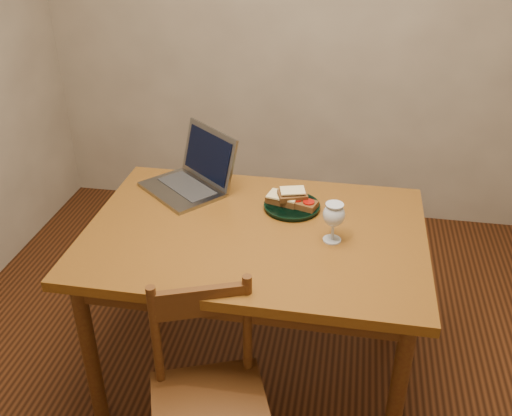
% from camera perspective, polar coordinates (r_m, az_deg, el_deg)
% --- Properties ---
extents(floor, '(3.20, 3.20, 0.02)m').
position_cam_1_polar(floor, '(2.60, 0.89, -17.72)').
color(floor, black).
rests_on(floor, ground).
extents(back_wall, '(3.20, 0.02, 2.60)m').
position_cam_1_polar(back_wall, '(3.40, 5.76, 19.55)').
color(back_wall, gray).
rests_on(back_wall, floor).
extents(table, '(1.30, 0.90, 0.74)m').
position_cam_1_polar(table, '(2.24, -0.10, -4.05)').
color(table, '#512E0D').
rests_on(table, floor).
extents(chair, '(0.48, 0.47, 0.41)m').
position_cam_1_polar(chair, '(1.99, -4.78, -17.88)').
color(chair, '#401D0D').
rests_on(chair, floor).
extents(plate, '(0.23, 0.23, 0.02)m').
position_cam_1_polar(plate, '(2.33, 3.61, 0.15)').
color(plate, black).
rests_on(plate, table).
extents(sandwich_cheese, '(0.14, 0.11, 0.04)m').
position_cam_1_polar(sandwich_cheese, '(2.33, 2.72, 1.00)').
color(sandwich_cheese, '#381E0C').
rests_on(sandwich_cheese, plate).
extents(sandwich_tomato, '(0.13, 0.10, 0.04)m').
position_cam_1_polar(sandwich_tomato, '(2.31, 4.68, 0.52)').
color(sandwich_tomato, '#381E0C').
rests_on(sandwich_tomato, plate).
extents(sandwich_top, '(0.13, 0.10, 0.04)m').
position_cam_1_polar(sandwich_top, '(2.31, 3.67, 1.38)').
color(sandwich_top, '#381E0C').
rests_on(sandwich_top, plate).
extents(milk_glass, '(0.08, 0.08, 0.16)m').
position_cam_1_polar(milk_glass, '(2.11, 7.74, -1.43)').
color(milk_glass, white).
rests_on(milk_glass, table).
extents(laptop, '(0.46, 0.45, 0.24)m').
position_cam_1_polar(laptop, '(2.49, -6.20, 3.48)').
color(laptop, slate).
rests_on(laptop, table).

